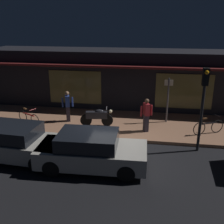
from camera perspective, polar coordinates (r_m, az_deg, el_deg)
The scene contains 12 objects.
ground_plane at distance 11.67m, azimuth 0.82°, elevation -8.42°, with size 60.00×60.00×0.00m, color black.
sidewalk_slab at distance 14.35m, azimuth 2.51°, elevation -2.63°, with size 18.00×4.00×0.15m, color #8C6047.
storefront_building at distance 17.07m, azimuth 3.89°, elevation 7.01°, with size 18.00×3.30×3.60m.
motorcycle at distance 13.83m, azimuth -3.16°, elevation -0.95°, with size 1.70×0.56×0.97m.
bicycle_parked at distance 13.66m, azimuth 19.80°, elevation -3.02°, with size 1.51×0.76×0.91m.
bicycle_extra at distance 14.69m, azimuth -17.32°, elevation -1.18°, with size 1.49×0.79×0.91m.
person_photographer at distance 14.49m, azimuth -9.42°, elevation 1.35°, with size 0.60×0.43×1.67m.
person_bystander at distance 13.09m, azimuth 7.31°, elevation -0.51°, with size 0.60×0.44×1.67m.
sign_post at distance 14.35m, azimuth 11.79°, elevation 3.04°, with size 0.44×0.09×2.40m.
traffic_light_pole at distance 11.46m, azimuth 18.90°, elevation 3.32°, with size 0.24×0.33×3.60m.
parked_car_near at distance 11.57m, azimuth -20.16°, elevation -6.07°, with size 4.21×2.02×1.42m.
parked_car_far at distance 10.24m, azimuth -4.51°, elevation -8.24°, with size 4.16×1.89×1.42m.
Camera 1 is at (1.43, -10.23, 5.43)m, focal length 42.94 mm.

